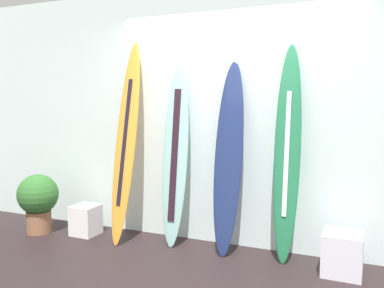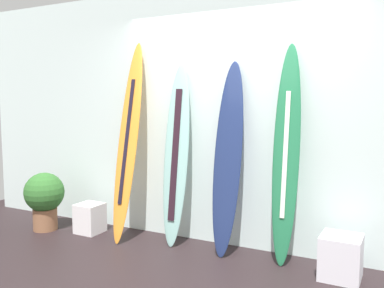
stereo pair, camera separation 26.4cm
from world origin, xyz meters
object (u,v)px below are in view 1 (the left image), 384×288
Objects in this scene: surfboard_navy at (228,158)px; surfboard_emerald at (287,155)px; surfboard_seafoam at (175,155)px; display_block_left at (343,254)px; display_block_center at (86,220)px; surfboard_sunset at (126,143)px; potted_plant at (38,199)px.

surfboard_emerald is at bearing 1.74° from surfboard_navy.
display_block_left is (1.73, -0.14, -0.79)m from surfboard_seafoam.
surfboard_seafoam is 5.11× the size of display_block_left.
surfboard_navy reaches higher than display_block_center.
surfboard_navy is 5.69× the size of display_block_center.
surfboard_sunset is 1.13× the size of surfboard_seafoam.
surfboard_seafoam is 1.37m from display_block_center.
surfboard_sunset reaches higher than display_block_center.
surfboard_navy reaches higher than potted_plant.
surfboard_sunset reaches higher than surfboard_seafoam.
potted_plant is at bearing -173.67° from surfboard_emerald.
surfboard_seafoam is 5.68× the size of display_block_center.
surfboard_seafoam is at bearing 7.67° from display_block_center.
surfboard_emerald reaches higher than display_block_left.
surfboard_seafoam is 0.60m from surfboard_navy.
surfboard_emerald is at bearing 6.33° from potted_plant.
surfboard_sunset is 1.13× the size of surfboard_navy.
surfboard_navy reaches higher than display_block_left.
surfboard_sunset reaches higher than display_block_left.
display_block_center is (-2.29, -0.15, -0.87)m from surfboard_emerald.
surfboard_navy is at bearing -1.31° from surfboard_seafoam.
surfboard_emerald reaches higher than surfboard_seafoam.
surfboard_sunset is at bearing 10.72° from potted_plant.
surfboard_sunset is 1.75m from surfboard_emerald.
surfboard_sunset is at bearing -169.45° from surfboard_seafoam.
surfboard_seafoam is 1.19m from surfboard_emerald.
display_block_left is at bearing -0.86° from surfboard_sunset.
surfboard_emerald is 2.45m from display_block_center.
surfboard_seafoam is 1.90m from display_block_left.
surfboard_navy is at bearing 4.44° from surfboard_sunset.
surfboard_sunset reaches higher than surfboard_emerald.
surfboard_sunset is at bearing -176.46° from surfboard_emerald.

